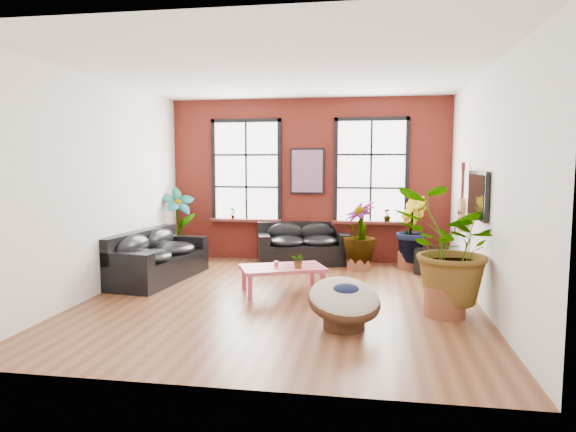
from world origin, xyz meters
name	(u,v)px	position (x,y,z in m)	size (l,w,h in m)	color
room	(283,188)	(0.00, 0.15, 1.75)	(6.04, 6.54, 3.54)	brown
sofa_back	(302,245)	(-0.06, 2.89, 0.39)	(2.05, 1.38, 0.86)	black
sofa_left	(155,258)	(-2.51, 0.95, 0.40)	(1.21, 2.35, 0.89)	black
coffee_table	(283,269)	(-0.06, 0.41, 0.38)	(1.54, 1.23, 0.52)	#B74257
papasan_chair	(344,301)	(1.04, -1.30, 0.36)	(1.20, 1.21, 0.70)	#3A2215
poster	(307,171)	(0.00, 3.18, 1.95)	(0.74, 0.06, 0.98)	black
tv_wall_unit	(473,201)	(2.93, 0.60, 1.54)	(0.13, 1.86, 1.20)	black
media_box	(432,261)	(2.54, 2.28, 0.25)	(0.70, 0.64, 0.49)	black
pot_back_left	(180,253)	(-2.72, 2.67, 0.18)	(0.62, 0.62, 0.35)	brown
pot_back_right	(409,261)	(2.14, 2.66, 0.17)	(0.61, 0.61, 0.34)	brown
pot_right_wall	(445,301)	(2.40, -0.50, 0.21)	(0.64, 0.64, 0.42)	brown
pot_mid	(359,261)	(1.14, 2.44, 0.17)	(0.61, 0.61, 0.35)	brown
floor_plant_back_left	(178,221)	(-2.72, 2.64, 0.88)	(0.77, 0.52, 1.47)	#344813
floor_plant_back_right	(411,229)	(2.15, 2.69, 0.81)	(0.73, 0.59, 1.33)	#344813
floor_plant_right_wall	(448,247)	(2.43, -0.47, 0.97)	(1.47, 1.27, 1.63)	#344813
floor_plant_mid	(359,232)	(1.14, 2.44, 0.75)	(0.68, 0.68, 1.22)	#344813
table_plant	(299,260)	(0.22, 0.34, 0.56)	(0.23, 0.20, 0.25)	#344813
sill_plant_left	(233,213)	(-1.65, 3.13, 1.04)	(0.14, 0.10, 0.27)	#344813
sill_plant_right	(387,215)	(1.70, 3.13, 1.04)	(0.15, 0.15, 0.27)	#344813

